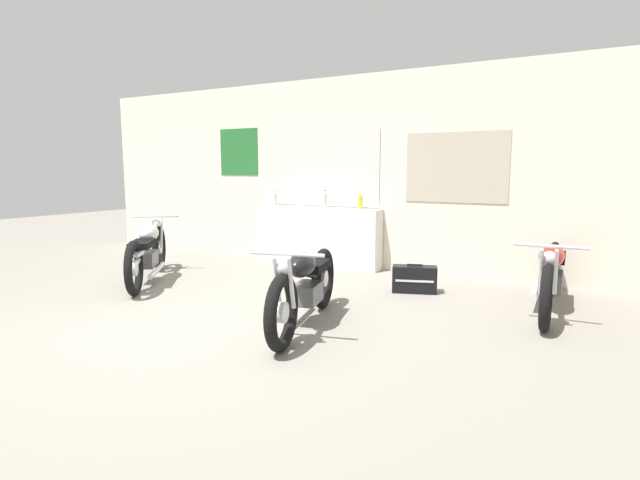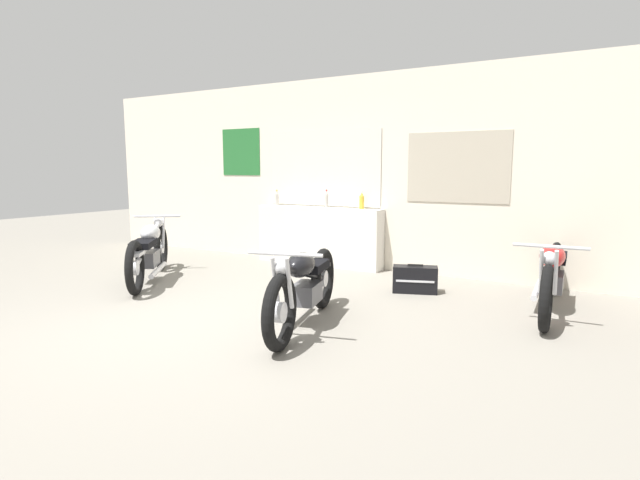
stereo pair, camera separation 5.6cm
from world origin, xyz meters
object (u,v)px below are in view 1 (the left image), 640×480
bottle_leftmost (275,199)px  bottle_center (360,201)px  bottle_left_center (325,200)px  hard_case_black (414,279)px  motorcycle_black (305,286)px  motorcycle_red (551,273)px  motorcycle_silver (148,251)px

bottle_leftmost → bottle_center: bottle_center is taller
bottle_left_center → hard_case_black: (1.73, -0.91, -0.85)m
bottle_left_center → motorcycle_black: size_ratio=0.14×
motorcycle_black → hard_case_black: (0.45, 1.76, -0.23)m
bottle_leftmost → motorcycle_red: bearing=-13.1°
bottle_leftmost → motorcycle_silver: (-0.57, -2.08, -0.59)m
bottle_center → hard_case_black: (1.16, -0.93, -0.84)m
bottle_leftmost → bottle_left_center: bearing=-0.9°
bottle_leftmost → bottle_center: size_ratio=0.95×
bottle_left_center → bottle_center: bottle_left_center is taller
bottle_leftmost → bottle_center: bearing=0.4°
bottle_left_center → motorcycle_silver: bearing=-125.8°
bottle_left_center → motorcycle_black: 3.02m
bottle_left_center → bottle_center: 0.57m
motorcycle_silver → bottle_left_center: bearing=54.2°
motorcycle_silver → motorcycle_red: bearing=13.5°
motorcycle_red → hard_case_black: size_ratio=3.85×
motorcycle_red → motorcycle_black: (-1.92, -1.73, -0.00)m
motorcycle_silver → hard_case_black: 3.43m
bottle_leftmost → bottle_center: 1.49m
bottle_center → motorcycle_silver: 3.00m
bottle_left_center → motorcycle_silver: size_ratio=0.15×
bottle_center → motorcycle_red: bottle_center is taller
bottle_leftmost → motorcycle_red: 4.28m
bottle_center → motorcycle_red: 2.87m
bottle_leftmost → bottle_left_center: size_ratio=0.91×
bottle_leftmost → bottle_center: (1.49, 0.01, 0.01)m
bottle_left_center → hard_case_black: size_ratio=0.48×
motorcycle_silver → bottle_center: bearing=45.4°
motorcycle_red → hard_case_black: (-1.47, 0.03, -0.23)m
motorcycle_silver → hard_case_black: motorcycle_silver is taller
bottle_center → motorcycle_silver: size_ratio=0.14×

